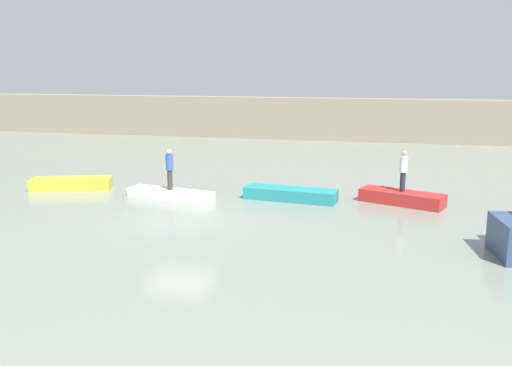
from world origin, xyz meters
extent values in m
plane|color=gray|center=(0.00, 0.00, 0.00)|extent=(120.00, 120.00, 0.00)
cube|color=gray|center=(0.00, 23.94, 1.61)|extent=(80.00, 1.20, 3.22)
cube|color=gold|center=(-6.74, 3.87, 0.26)|extent=(3.79, 2.27, 0.52)
cube|color=white|center=(-1.58, 3.18, 0.19)|extent=(4.01, 1.70, 0.37)
cube|color=teal|center=(3.56, 3.99, 0.26)|extent=(4.06, 1.53, 0.51)
cube|color=red|center=(8.18, 4.34, 0.27)|extent=(3.59, 2.27, 0.54)
cylinder|color=#38332D|center=(-1.58, 3.18, 0.81)|extent=(0.22, 0.22, 0.88)
cylinder|color=blue|center=(-1.58, 3.18, 1.59)|extent=(0.32, 0.32, 0.67)
sphere|color=beige|center=(-1.58, 3.18, 2.04)|extent=(0.24, 0.24, 0.24)
cylinder|color=#232838|center=(8.18, 4.34, 0.94)|extent=(0.22, 0.22, 0.81)
cylinder|color=white|center=(8.18, 4.34, 1.69)|extent=(0.32, 0.32, 0.67)
sphere|color=tan|center=(8.18, 4.34, 2.14)|extent=(0.22, 0.22, 0.22)
camera|label=1|loc=(7.26, -18.75, 5.64)|focal=38.83mm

